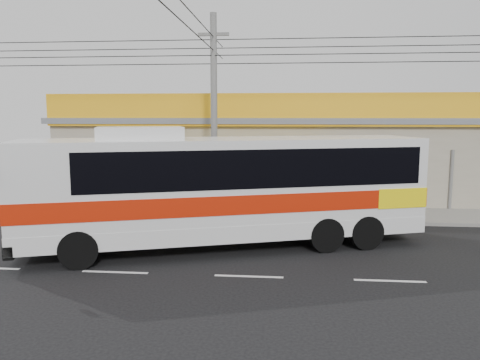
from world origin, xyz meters
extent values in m
plane|color=black|center=(0.00, 0.00, 0.00)|extent=(120.00, 120.00, 0.00)
cube|color=gray|center=(0.00, 6.00, 0.07)|extent=(30.00, 3.20, 0.15)
cube|color=gray|center=(0.00, 11.60, 2.10)|extent=(22.00, 8.00, 4.20)
cube|color=slate|center=(0.00, 11.60, 4.35)|extent=(22.60, 8.60, 0.30)
cube|color=#FEB316|center=(0.00, 7.48, 4.90)|extent=(22.00, 0.24, 1.60)
cube|color=#C83A0B|center=(-2.00, 7.45, 4.90)|extent=(9.00, 0.10, 1.20)
cube|color=#167D20|center=(6.50, 7.45, 4.90)|extent=(2.40, 0.10, 1.10)
cube|color=navy|center=(9.20, 7.45, 4.90)|extent=(2.20, 0.10, 1.10)
cube|color=#C83A0B|center=(-9.00, 7.45, 4.90)|extent=(3.00, 0.10, 1.10)
cube|color=#D6C00B|center=(-2.00, 7.30, 3.00)|extent=(10.00, 1.20, 0.37)
cube|color=silver|center=(-1.02, 0.46, 2.18)|extent=(14.00, 6.99, 3.33)
cube|color=red|center=(-1.02, 0.46, 1.78)|extent=(14.05, 7.04, 0.63)
cube|color=yellow|center=(4.66, 2.31, 1.78)|extent=(2.65, 3.36, 0.69)
cube|color=black|center=(-0.26, 0.71, 2.93)|extent=(11.83, 6.32, 1.26)
cube|color=black|center=(-7.49, -1.64, 2.70)|extent=(0.96, 2.46, 1.72)
cube|color=silver|center=(-3.75, -0.43, 4.06)|extent=(3.12, 2.38, 0.41)
cylinder|color=black|center=(-5.21, -2.27, 0.60)|extent=(1.25, 0.72, 1.20)
cylinder|color=black|center=(-6.01, 0.20, 0.60)|extent=(1.25, 0.72, 1.20)
cylinder|color=black|center=(3.86, 0.68, 0.60)|extent=(1.25, 0.72, 1.20)
cylinder|color=black|center=(3.06, 3.15, 0.60)|extent=(1.25, 0.72, 1.20)
imported|color=maroon|center=(-9.77, 4.70, 0.60)|extent=(1.77, 0.82, 0.89)
imported|color=black|center=(-10.76, 5.68, 0.68)|extent=(1.84, 0.97, 1.06)
cylinder|color=slate|center=(-2.11, 5.05, 4.49)|extent=(0.29, 0.29, 8.99)
cube|color=slate|center=(-2.11, 5.05, 8.09)|extent=(1.35, 0.13, 0.13)
camera|label=1|loc=(0.95, -15.51, 4.66)|focal=35.00mm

